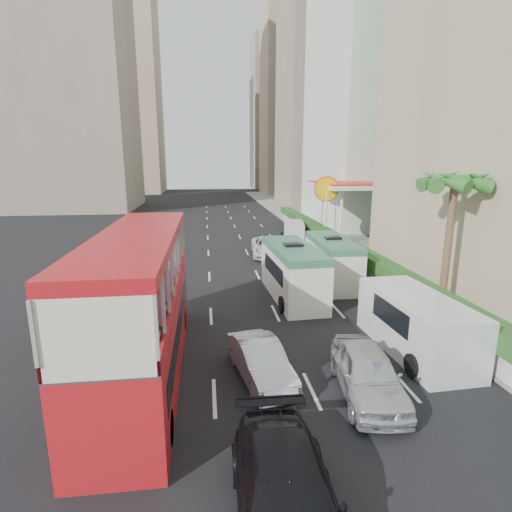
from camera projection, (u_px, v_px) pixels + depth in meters
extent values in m
plane|color=black|center=(308.00, 361.00, 15.13)|extent=(200.00, 200.00, 0.00)
cube|color=red|center=(142.00, 305.00, 13.82)|extent=(2.50, 11.00, 5.06)
imported|color=silver|center=(261.00, 379.00, 13.89)|extent=(2.16, 4.25, 1.34)
imported|color=silver|center=(366.00, 394.00, 12.97)|extent=(2.37, 4.72, 1.55)
imported|color=silver|center=(268.00, 256.00, 32.14)|extent=(2.87, 5.46, 1.47)
cube|color=silver|center=(293.00, 272.00, 21.93)|extent=(2.53, 6.68, 2.91)
cube|color=silver|center=(332.00, 261.00, 24.64)|extent=(2.31, 6.32, 2.77)
cube|color=silver|center=(416.00, 324.00, 15.70)|extent=(2.55, 5.80, 2.28)
cube|color=silver|center=(294.00, 232.00, 37.90)|extent=(2.59, 4.77, 1.81)
cube|color=#99968C|center=(333.00, 236.00, 40.34)|extent=(6.00, 120.00, 0.18)
cube|color=silver|center=(343.00, 255.00, 29.24)|extent=(0.30, 44.00, 1.00)
cube|color=#2D6626|center=(344.00, 244.00, 29.05)|extent=(1.10, 44.00, 0.70)
cylinder|color=brown|center=(448.00, 247.00, 19.16)|extent=(0.36, 0.36, 6.40)
cube|color=silver|center=(351.00, 212.00, 37.92)|extent=(6.50, 8.00, 5.50)
cube|color=gray|center=(330.00, 55.00, 67.58)|extent=(16.00, 16.00, 50.00)
cube|color=tan|center=(294.00, 96.00, 91.32)|extent=(14.00, 14.00, 44.00)
cube|color=gray|center=(277.00, 116.00, 113.03)|extent=(14.00, 14.00, 40.00)
cube|color=gray|center=(64.00, 33.00, 59.36)|extent=(18.00, 18.00, 52.00)
cube|color=tan|center=(125.00, 94.00, 94.09)|extent=(16.00, 16.00, 46.00)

